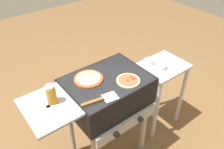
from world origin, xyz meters
The scene contains 8 objects.
grill centered at (-0.01, 0.00, 0.76)m, with size 0.96×0.53×0.90m.
pizza_pepperoni centered at (0.11, -0.12, 0.91)m, with size 0.18×0.18×0.04m.
pizza_cheese centered at (-0.11, 0.08, 0.91)m, with size 0.22×0.22×0.04m.
sauce_jar centered at (-0.44, 0.02, 0.97)m, with size 0.06×0.06×0.14m.
spatula centered at (-0.18, -0.17, 0.91)m, with size 0.27×0.11×0.02m.
prep_table centered at (0.66, 0.00, 0.54)m, with size 0.44×0.36×0.75m.
topping_bowl_near centered at (0.57, 0.10, 0.78)m, with size 0.09×0.09×0.04m.
topping_bowl_far centered at (0.60, -0.02, 0.78)m, with size 0.11×0.11×0.04m.
Camera 1 is at (-0.81, -1.11, 1.96)m, focal length 36.52 mm.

